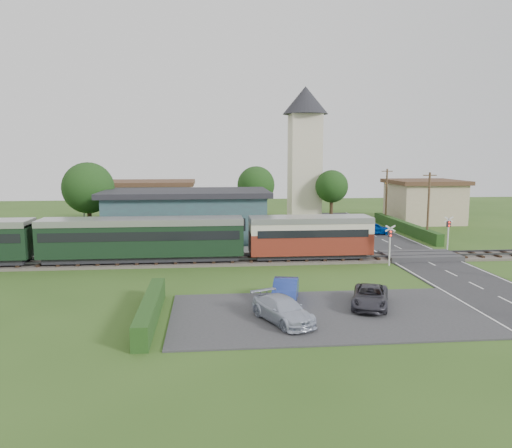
{
  "coord_description": "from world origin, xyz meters",
  "views": [
    {
      "loc": [
        -7.85,
        -38.03,
        8.81
      ],
      "look_at": [
        -3.82,
        4.0,
        2.87
      ],
      "focal_mm": 35.0,
      "sensor_mm": 36.0,
      "label": 1
    }
  ],
  "objects": [
    {
      "name": "ground",
      "position": [
        0.0,
        0.0,
        0.0
      ],
      "size": [
        120.0,
        120.0,
        0.0
      ],
      "primitive_type": "plane",
      "color": "#2D4C19"
    },
    {
      "name": "hedge_roadside",
      "position": [
        14.2,
        16.0,
        0.6
      ],
      "size": [
        0.8,
        18.0,
        1.2
      ],
      "primitive_type": "cube",
      "color": "#193814",
      "rests_on": "ground"
    },
    {
      "name": "station_building",
      "position": [
        -10.0,
        10.99,
        2.69
      ],
      "size": [
        16.0,
        9.0,
        5.3
      ],
      "color": "#336264",
      "rests_on": "ground"
    },
    {
      "name": "equipment_hut",
      "position": [
        -18.0,
        5.2,
        1.75
      ],
      "size": [
        2.3,
        2.3,
        2.55
      ],
      "color": "beige",
      "rests_on": "platform"
    },
    {
      "name": "house_west",
      "position": [
        -15.0,
        25.0,
        2.79
      ],
      "size": [
        10.8,
        8.8,
        5.5
      ],
      "color": "tan",
      "rests_on": "ground"
    },
    {
      "name": "car_park_silver",
      "position": [
        -4.04,
        -13.06,
        0.73
      ],
      "size": [
        3.44,
        4.8,
        1.29
      ],
      "primitive_type": "imported",
      "rotation": [
        0.0,
        0.0,
        0.41
      ],
      "color": "#AFB7CA",
      "rests_on": "car_park"
    },
    {
      "name": "utility_pole_c",
      "position": [
        14.2,
        10.0,
        3.63
      ],
      "size": [
        1.4,
        0.22,
        7.0
      ],
      "color": "#473321",
      "rests_on": "ground"
    },
    {
      "name": "hedge_station",
      "position": [
        -10.0,
        15.5,
        0.65
      ],
      "size": [
        22.0,
        0.8,
        1.3
      ],
      "primitive_type": "cube",
      "color": "#193814",
      "rests_on": "ground"
    },
    {
      "name": "tree_c",
      "position": [
        8.0,
        25.0,
        4.65
      ],
      "size": [
        4.2,
        4.2,
        6.78
      ],
      "color": "#332316",
      "rests_on": "ground"
    },
    {
      "name": "house_east",
      "position": [
        20.0,
        24.0,
        2.8
      ],
      "size": [
        8.8,
        8.8,
        5.5
      ],
      "color": "tan",
      "rests_on": "ground"
    },
    {
      "name": "pedestrian_far",
      "position": [
        -14.08,
        5.53,
        1.39
      ],
      "size": [
        0.75,
        0.94,
        1.87
      ],
      "primitive_type": "imported",
      "rotation": [
        0.0,
        0.0,
        1.61
      ],
      "color": "gray",
      "rests_on": "platform"
    },
    {
      "name": "utility_pole_d",
      "position": [
        14.2,
        22.0,
        3.63
      ],
      "size": [
        1.4,
        0.22,
        7.0
      ],
      "color": "#473321",
      "rests_on": "ground"
    },
    {
      "name": "train",
      "position": [
        -16.3,
        2.0,
        2.18
      ],
      "size": [
        43.2,
        2.9,
        3.4
      ],
      "color": "#232328",
      "rests_on": "ground"
    },
    {
      "name": "road",
      "position": [
        10.0,
        0.0,
        0.03
      ],
      "size": [
        6.0,
        70.0,
        0.05
      ],
      "primitive_type": "cube",
      "color": "#28282B",
      "rests_on": "ground"
    },
    {
      "name": "car_park_blue",
      "position": [
        -3.36,
        -9.5,
        0.75
      ],
      "size": [
        2.29,
        4.27,
        1.34
      ],
      "primitive_type": "imported",
      "rotation": [
        0.0,
        0.0,
        -0.23
      ],
      "color": "navy",
      "rests_on": "car_park"
    },
    {
      "name": "crossing_signal_far",
      "position": [
        13.6,
        4.39,
        2.14
      ],
      "size": [
        0.84,
        0.28,
        3.28
      ],
      "color": "silver",
      "rests_on": "ground"
    },
    {
      "name": "crossing_deck",
      "position": [
        10.0,
        2.0,
        0.23
      ],
      "size": [
        6.2,
        3.4,
        0.45
      ],
      "primitive_type": "cube",
      "color": "#333335",
      "rests_on": "ground"
    },
    {
      "name": "car_park_dark",
      "position": [
        1.36,
        -10.94,
        0.67
      ],
      "size": [
        3.3,
        4.66,
        1.18
      ],
      "primitive_type": "imported",
      "rotation": [
        0.0,
        0.0,
        -0.35
      ],
      "color": "#33323B",
      "rests_on": "car_park"
    },
    {
      "name": "crossing_signal_near",
      "position": [
        6.4,
        -0.41,
        2.14
      ],
      "size": [
        0.84,
        0.28,
        3.28
      ],
      "color": "silver",
      "rests_on": "ground"
    },
    {
      "name": "car_on_road",
      "position": [
        10.16,
        14.57,
        0.72
      ],
      "size": [
        4.03,
        1.79,
        1.35
      ],
      "primitive_type": "imported",
      "rotation": [
        0.0,
        0.0,
        1.62
      ],
      "color": "#003196",
      "rests_on": "road"
    },
    {
      "name": "platform",
      "position": [
        -10.0,
        5.2,
        0.23
      ],
      "size": [
        30.0,
        3.0,
        0.45
      ],
      "primitive_type": "cube",
      "color": "gray",
      "rests_on": "ground"
    },
    {
      "name": "hedge_carpark",
      "position": [
        -11.0,
        -12.0,
        0.6
      ],
      "size": [
        0.8,
        9.0,
        1.2
      ],
      "primitive_type": "cube",
      "color": "#193814",
      "rests_on": "ground"
    },
    {
      "name": "pedestrian_near",
      "position": [
        -3.56,
        5.24,
        1.2
      ],
      "size": [
        0.61,
        0.47,
        1.49
      ],
      "primitive_type": "imported",
      "rotation": [
        0.0,
        0.0,
        3.37
      ],
      "color": "gray",
      "rests_on": "platform"
    },
    {
      "name": "tree_b",
      "position": [
        -2.0,
        23.0,
        5.02
      ],
      "size": [
        4.6,
        4.6,
        7.34
      ],
      "color": "#332316",
      "rests_on": "ground"
    },
    {
      "name": "church_tower",
      "position": [
        5.0,
        28.0,
        10.23
      ],
      "size": [
        6.0,
        6.0,
        17.6
      ],
      "color": "beige",
      "rests_on": "ground"
    },
    {
      "name": "streetlamp_west",
      "position": [
        -22.0,
        20.0,
        3.04
      ],
      "size": [
        0.3,
        0.3,
        5.15
      ],
      "color": "#3F3F47",
      "rests_on": "ground"
    },
    {
      "name": "streetlamp_east",
      "position": [
        16.0,
        27.0,
        3.04
      ],
      "size": [
        0.3,
        0.3,
        5.15
      ],
      "color": "#3F3F47",
      "rests_on": "ground"
    },
    {
      "name": "tree_a",
      "position": [
        -20.0,
        14.0,
        5.38
      ],
      "size": [
        5.2,
        5.2,
        8.0
      ],
      "color": "#332316",
      "rests_on": "ground"
    },
    {
      "name": "railway_track",
      "position": [
        0.0,
        2.0,
        0.11
      ],
      "size": [
        76.0,
        3.2,
        0.49
      ],
      "color": "#4C443D",
      "rests_on": "ground"
    },
    {
      "name": "car_park",
      "position": [
        -1.5,
        -12.0,
        0.04
      ],
      "size": [
        17.0,
        9.0,
        0.08
      ],
      "primitive_type": "cube",
      "color": "#333335",
      "rests_on": "ground"
    }
  ]
}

